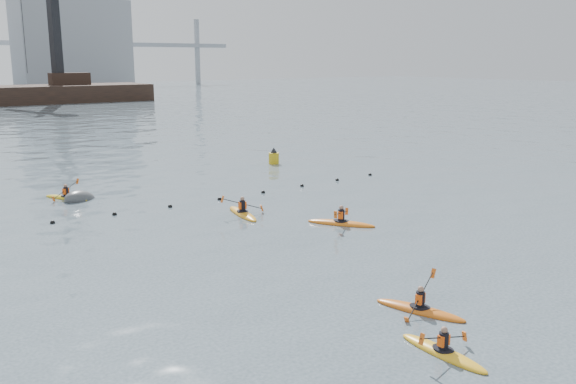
% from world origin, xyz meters
% --- Properties ---
extents(float_line, '(33.24, 0.73, 0.24)m').
position_xyz_m(float_line, '(-0.50, 22.53, 0.03)').
color(float_line, black).
rests_on(float_line, ground).
extents(kayaker_0, '(2.04, 3.03, 1.24)m').
position_xyz_m(kayaker_0, '(1.39, 5.02, 0.09)').
color(kayaker_0, '#C75B12').
rests_on(kayaker_0, ground).
extents(kayaker_1, '(1.91, 2.83, 0.96)m').
position_xyz_m(kayaker_1, '(-0.24, 2.72, 0.09)').
color(kayaker_1, gold).
rests_on(kayaker_1, ground).
extents(kayaker_3, '(2.27, 3.39, 1.21)m').
position_xyz_m(kayaker_3, '(3.30, 18.65, 0.10)').
color(kayaker_3, orange).
rests_on(kayaker_3, ground).
extents(kayaker_4, '(2.44, 3.11, 1.07)m').
position_xyz_m(kayaker_4, '(6.13, 14.29, 0.10)').
color(kayaker_4, orange).
rests_on(kayaker_4, ground).
extents(kayaker_5, '(2.03, 2.90, 1.11)m').
position_xyz_m(kayaker_5, '(-2.89, 27.59, 0.09)').
color(kayaker_5, gold).
rests_on(kayaker_5, ground).
extents(mooring_buoy, '(2.56, 2.15, 1.45)m').
position_xyz_m(mooring_buoy, '(-2.33, 26.92, 0.00)').
color(mooring_buoy, '#3C3E41').
rests_on(mooring_buoy, ground).
extents(nav_buoy, '(0.78, 0.78, 1.41)m').
position_xyz_m(nav_buoy, '(13.35, 30.46, 0.43)').
color(nav_buoy, gold).
rests_on(nav_buoy, ground).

